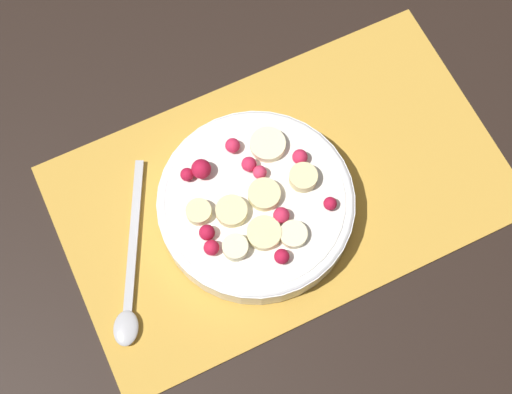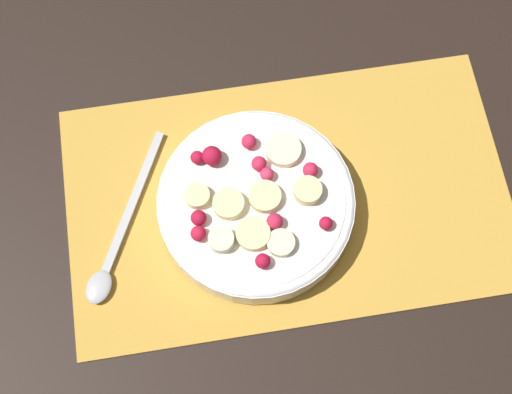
# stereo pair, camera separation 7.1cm
# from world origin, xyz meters

# --- Properties ---
(ground_plane) EXTENTS (3.00, 3.00, 0.00)m
(ground_plane) POSITION_xyz_m (0.00, 0.00, 0.00)
(ground_plane) COLOR black
(placemat) EXTENTS (0.48, 0.28, 0.01)m
(placemat) POSITION_xyz_m (0.00, 0.00, 0.00)
(placemat) COLOR gold
(placemat) RESTS_ON ground_plane
(fruit_bowl) EXTENTS (0.21, 0.21, 0.06)m
(fruit_bowl) POSITION_xyz_m (0.04, 0.01, 0.03)
(fruit_bowl) COLOR white
(fruit_bowl) RESTS_ON placemat
(spoon) EXTENTS (0.11, 0.19, 0.01)m
(spoon) POSITION_xyz_m (0.19, 0.03, 0.01)
(spoon) COLOR #B2B2B7
(spoon) RESTS_ON placemat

